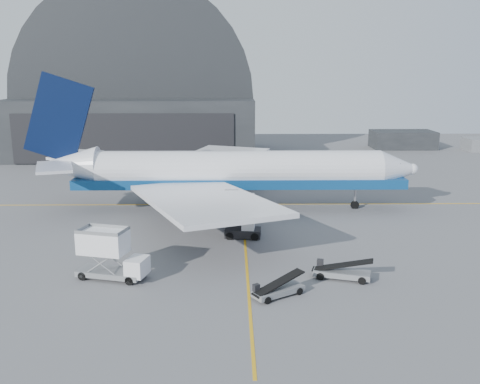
{
  "coord_description": "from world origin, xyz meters",
  "views": [
    {
      "loc": [
        -1.28,
        -50.18,
        17.98
      ],
      "look_at": [
        -0.47,
        8.01,
        4.5
      ],
      "focal_mm": 40.0,
      "sensor_mm": 36.0,
      "label": 1
    }
  ],
  "objects_px": {
    "pushback_tug": "(244,231)",
    "belt_loader_a": "(278,290)",
    "catering_truck": "(110,255)",
    "belt_loader_b": "(341,272)",
    "airliner": "(224,172)"
  },
  "relations": [
    {
      "from": "belt_loader_a",
      "to": "belt_loader_b",
      "type": "bearing_deg",
      "value": -0.69
    },
    {
      "from": "catering_truck",
      "to": "belt_loader_a",
      "type": "xyz_separation_m",
      "value": [
        14.35,
        -4.04,
        -1.6
      ]
    },
    {
      "from": "pushback_tug",
      "to": "belt_loader_b",
      "type": "bearing_deg",
      "value": -49.35
    },
    {
      "from": "catering_truck",
      "to": "pushback_tug",
      "type": "bearing_deg",
      "value": 58.68
    },
    {
      "from": "belt_loader_a",
      "to": "belt_loader_b",
      "type": "distance_m",
      "value": 6.91
    },
    {
      "from": "pushback_tug",
      "to": "belt_loader_b",
      "type": "relative_size",
      "value": 0.77
    },
    {
      "from": "airliner",
      "to": "pushback_tug",
      "type": "height_order",
      "value": "airliner"
    },
    {
      "from": "belt_loader_b",
      "to": "airliner",
      "type": "bearing_deg",
      "value": 130.52
    },
    {
      "from": "pushback_tug",
      "to": "belt_loader_a",
      "type": "relative_size",
      "value": 0.9
    },
    {
      "from": "belt_loader_b",
      "to": "belt_loader_a",
      "type": "bearing_deg",
      "value": -131.68
    },
    {
      "from": "belt_loader_a",
      "to": "airliner",
      "type": "bearing_deg",
      "value": 67.39
    },
    {
      "from": "belt_loader_a",
      "to": "catering_truck",
      "type": "bearing_deg",
      "value": 131.85
    },
    {
      "from": "catering_truck",
      "to": "belt_loader_b",
      "type": "distance_m",
      "value": 20.29
    },
    {
      "from": "pushback_tug",
      "to": "belt_loader_a",
      "type": "height_order",
      "value": "belt_loader_a"
    },
    {
      "from": "catering_truck",
      "to": "belt_loader_b",
      "type": "height_order",
      "value": "catering_truck"
    }
  ]
}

